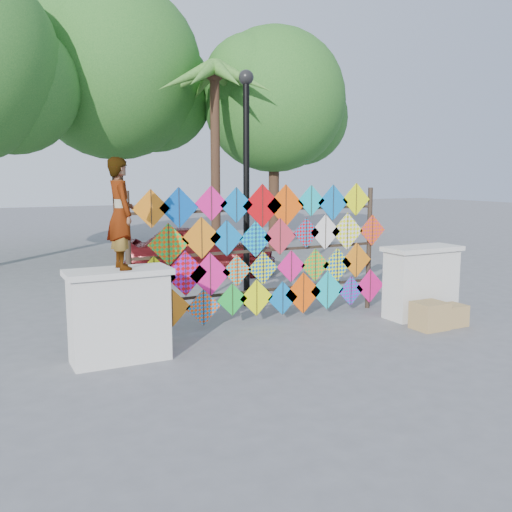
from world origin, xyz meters
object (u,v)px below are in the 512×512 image
kite_rack (267,252)px  lamppost (246,166)px  sedan (201,249)px  vendor_woman (121,214)px

kite_rack → lamppost: 1.96m
kite_rack → sedan: (0.74, 4.98, -0.58)m
vendor_woman → sedan: size_ratio=0.39×
lamppost → vendor_woman: bearing=-143.1°
kite_rack → vendor_woman: bearing=-161.1°
sedan → kite_rack: bearing=-167.9°
vendor_woman → sedan: bearing=-32.0°
vendor_woman → sedan: vendor_woman is taller
kite_rack → vendor_woman: vendor_woman is taller
vendor_woman → lamppost: bearing=-54.8°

